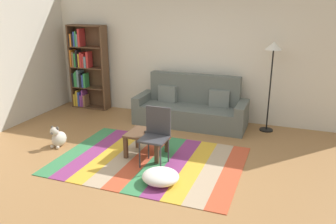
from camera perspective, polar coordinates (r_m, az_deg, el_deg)
name	(u,v)px	position (r m, az deg, el deg)	size (l,w,h in m)	color
ground_plane	(154,165)	(5.49, -2.24, -8.68)	(14.00, 14.00, 0.00)	#9E7042
back_wall	(200,55)	(7.41, 5.28, 9.27)	(6.80, 0.10, 2.70)	silver
left_wall	(8,59)	(7.56, -24.80, 7.88)	(0.10, 5.50, 2.70)	beige
rug	(150,161)	(5.62, -3.00, -7.95)	(2.89, 2.08, 0.01)	#387F4C
couch	(191,108)	(7.15, 3.80, 0.63)	(2.26, 0.80, 1.00)	#59605B
bookshelf	(85,68)	(8.37, -13.47, 7.00)	(0.90, 0.28, 1.92)	brown
coffee_table	(147,137)	(5.69, -3.53, -4.12)	(0.62, 0.53, 0.39)	#513826
pouf	(161,177)	(4.94, -1.23, -10.52)	(0.52, 0.50, 0.19)	white
dog	(58,138)	(6.39, -17.54, -4.03)	(0.22, 0.35, 0.40)	beige
standing_lamp	(273,57)	(6.78, 16.80, 8.54)	(0.32, 0.32, 1.72)	black
tv_remote	(146,133)	(5.63, -3.56, -3.42)	(0.04, 0.15, 0.02)	black
folding_chair	(156,131)	(5.35, -1.95, -3.17)	(0.40, 0.40, 0.90)	#38383D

